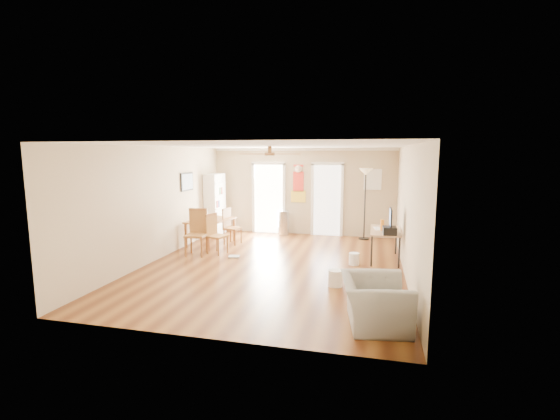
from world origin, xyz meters
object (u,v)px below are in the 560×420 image
(bookshelf, at_px, (215,204))
(computer_desk, at_px, (385,245))
(dining_chair_right_b, at_px, (217,234))
(wastebasket_b, at_px, (335,278))
(printer, at_px, (390,231))
(dining_table, at_px, (211,232))
(torchiere_lamp, at_px, (365,204))
(dining_chair_right_a, at_px, (233,226))
(armchair, at_px, (375,302))
(trash_can, at_px, (284,223))
(wastebasket_a, at_px, (354,259))
(dining_chair_near, at_px, (196,233))

(bookshelf, height_order, computer_desk, bookshelf)
(dining_chair_right_b, xyz_separation_m, wastebasket_b, (3.05, -1.71, -0.33))
(bookshelf, relative_size, computer_desk, 1.40)
(printer, bearing_deg, computer_desk, 95.96)
(dining_table, relative_size, computer_desk, 1.04)
(printer, bearing_deg, dining_table, 164.72)
(computer_desk, height_order, printer, printer)
(torchiere_lamp, bearing_deg, dining_chair_right_a, -157.62)
(bookshelf, xyz_separation_m, wastebasket_b, (3.99, -3.82, -0.77))
(bookshelf, relative_size, dining_chair_right_a, 1.91)
(armchair, bearing_deg, trash_can, 16.19)
(bookshelf, relative_size, dining_table, 1.35)
(dining_table, distance_m, dining_chair_right_a, 0.60)
(wastebasket_b, bearing_deg, dining_chair_right_a, 137.69)
(printer, bearing_deg, armchair, -98.56)
(dining_chair_right_a, distance_m, wastebasket_a, 3.57)
(computer_desk, bearing_deg, wastebasket_a, -138.83)
(computer_desk, xyz_separation_m, wastebasket_a, (-0.66, -0.58, -0.22))
(dining_chair_right_a, xyz_separation_m, computer_desk, (3.97, -0.69, -0.13))
(dining_chair_near, bearing_deg, dining_chair_right_b, 26.81)
(trash_can, bearing_deg, dining_chair_near, -118.58)
(dining_chair_right_a, bearing_deg, armchair, -128.65)
(dining_chair_right_b, xyz_separation_m, dining_chair_near, (-0.43, -0.28, 0.07))
(wastebasket_b, bearing_deg, dining_chair_near, 157.65)
(dining_chair_right_a, distance_m, dining_chair_near, 1.41)
(dining_table, xyz_separation_m, trash_can, (1.64, 1.63, 0.03))
(dining_chair_right_b, xyz_separation_m, torchiere_lamp, (3.46, 2.48, 0.53))
(dining_chair_right_a, relative_size, trash_can, 1.30)
(torchiere_lamp, bearing_deg, dining_chair_near, -144.58)
(torchiere_lamp, bearing_deg, computer_desk, -76.34)
(bookshelf, relative_size, dining_chair_right_b, 1.89)
(dining_chair_near, xyz_separation_m, trash_can, (1.52, 2.78, -0.18))
(wastebasket_a, bearing_deg, dining_chair_near, -178.83)
(dining_chair_right_b, relative_size, computer_desk, 0.74)
(trash_can, bearing_deg, wastebasket_b, -65.05)
(wastebasket_b, relative_size, armchair, 0.29)
(bookshelf, relative_size, wastebasket_b, 5.99)
(wastebasket_a, xyz_separation_m, wastebasket_b, (-0.27, -1.51, 0.02))
(dining_chair_near, bearing_deg, torchiere_lamp, 29.04)
(bookshelf, height_order, armchair, bookshelf)
(wastebasket_b, xyz_separation_m, armchair, (0.70, -1.52, 0.19))
(dining_table, relative_size, dining_chair_right_a, 1.41)
(trash_can, distance_m, computer_desk, 3.59)
(dining_table, height_order, trash_can, trash_can)
(trash_can, distance_m, armchair, 6.33)
(bookshelf, bearing_deg, dining_chair_right_b, -78.54)
(dining_table, bearing_deg, armchair, -43.72)
(wastebasket_b, distance_m, armchair, 1.69)
(torchiere_lamp, relative_size, computer_desk, 1.55)
(trash_can, height_order, armchair, trash_can)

